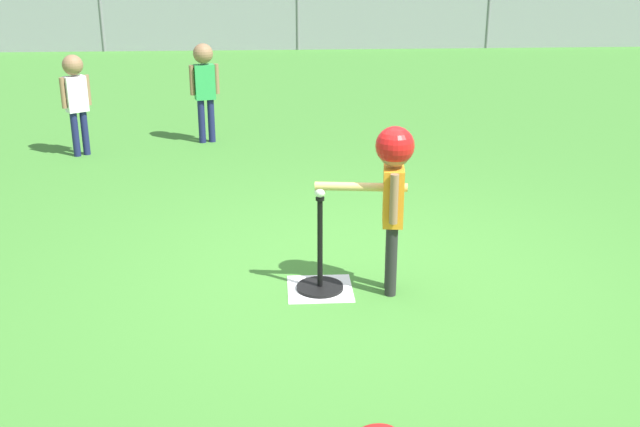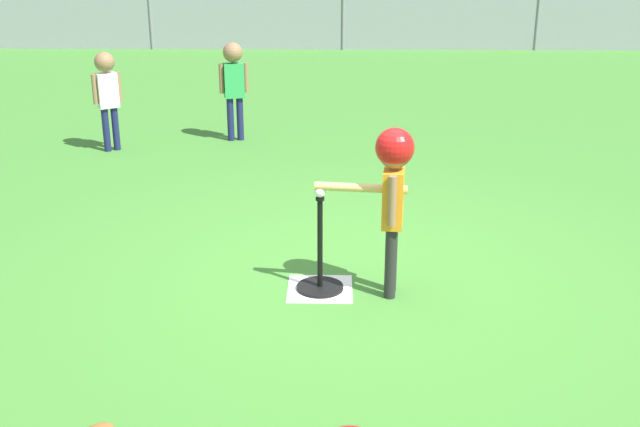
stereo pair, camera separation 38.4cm
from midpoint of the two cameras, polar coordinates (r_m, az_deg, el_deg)
The scene contains 8 objects.
ground_plane at distance 5.44m, azimuth 0.45°, elevation -4.68°, with size 60.00×60.00×0.00m, color #3D7A2D.
home_plate at distance 5.24m, azimuth -2.11°, elevation -5.64°, with size 0.44×0.44×0.01m, color white.
batting_tee at distance 5.20m, azimuth -2.12°, elevation -4.65°, with size 0.32×0.32×0.66m.
baseball_on_tee at distance 4.98m, azimuth -2.21°, elevation 1.58°, with size 0.07×0.07×0.07m, color white.
batter_child at distance 4.92m, azimuth 3.21°, elevation 2.74°, with size 0.63×0.32×1.14m.
fielder_deep_right at distance 8.91m, azimuth -9.85°, elevation 9.79°, with size 0.33×0.22×1.13m.
fielder_deep_center at distance 8.70m, azimuth -18.98°, elevation 8.58°, with size 0.28×0.23×1.09m.
outfield_fence at distance 16.31m, azimuth -2.36°, elevation 14.23°, with size 16.06×0.06×1.15m.
Camera 1 is at (-0.54, -4.92, 2.28)m, focal length 42.98 mm.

